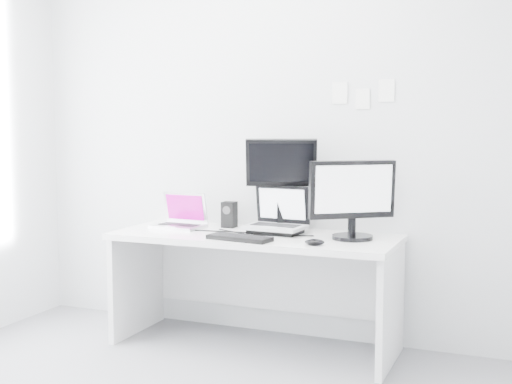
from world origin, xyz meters
TOP-DOWN VIEW (x-y plane):
  - back_wall at (0.00, 1.60)m, footprint 3.60×0.00m
  - desk at (0.00, 1.25)m, footprint 1.80×0.70m
  - macbook at (-0.57, 1.29)m, footprint 0.35×0.27m
  - speaker at (-0.26, 1.45)m, footprint 0.10×0.10m
  - dell_laptop at (0.11, 1.32)m, footprint 0.39×0.31m
  - rear_monitor at (0.11, 1.43)m, footprint 0.48×0.30m
  - samsung_monitor at (0.62, 1.30)m, footprint 0.58×0.52m
  - keyboard at (0.00, 1.01)m, footprint 0.41×0.20m
  - mouse at (0.47, 1.01)m, footprint 0.12×0.09m
  - wall_note_0 at (0.45, 1.59)m, footprint 0.10×0.00m
  - wall_note_1 at (0.60, 1.59)m, footprint 0.09×0.00m
  - wall_note_2 at (0.75, 1.59)m, footprint 0.10×0.00m

SIDE VIEW (x-z plane):
  - desk at x=0.00m, z-range 0.00..0.73m
  - keyboard at x=0.00m, z-range 0.73..0.76m
  - mouse at x=0.47m, z-range 0.73..0.77m
  - speaker at x=-0.26m, z-range 0.73..0.90m
  - macbook at x=-0.57m, z-range 0.73..0.98m
  - dell_laptop at x=0.11m, z-range 0.73..1.04m
  - samsung_monitor at x=0.62m, z-range 0.73..1.22m
  - rear_monitor at x=0.11m, z-range 0.73..1.35m
  - back_wall at x=0.00m, z-range -0.45..3.15m
  - wall_note_1 at x=0.60m, z-range 1.52..1.65m
  - wall_note_0 at x=0.45m, z-range 1.55..1.69m
  - wall_note_2 at x=0.75m, z-range 1.56..1.70m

